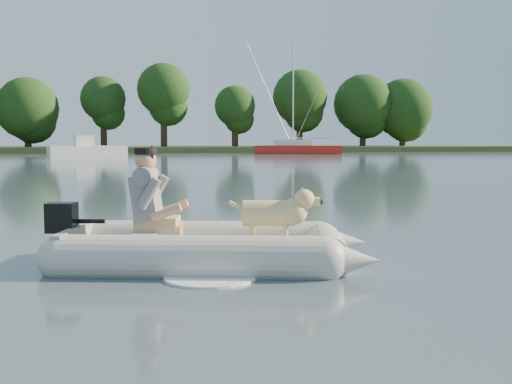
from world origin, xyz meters
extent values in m
plane|color=#50626C|center=(0.00, 0.00, 0.00)|extent=(160.00, 160.00, 0.00)
cube|color=#47512D|center=(0.00, 62.00, 0.25)|extent=(160.00, 12.00, 0.70)
cylinder|color=#332316|center=(-9.90, 61.33, 1.47)|extent=(0.70, 0.70, 2.94)
sphere|color=#254F1A|center=(-9.90, 61.33, 4.49)|extent=(6.27, 6.27, 6.27)
cylinder|color=#332316|center=(-2.42, 61.95, 1.84)|extent=(0.70, 0.70, 3.67)
sphere|color=#254F1A|center=(-2.42, 61.95, 5.61)|extent=(4.69, 4.69, 4.69)
cylinder|color=#332316|center=(3.70, 60.15, 2.15)|extent=(0.70, 0.70, 4.29)
sphere|color=#254F1A|center=(3.70, 60.15, 6.56)|extent=(5.43, 5.43, 5.43)
cylinder|color=#332316|center=(11.30, 60.43, 1.61)|extent=(0.70, 0.70, 3.21)
sphere|color=#254F1A|center=(11.30, 60.43, 4.91)|extent=(4.41, 4.41, 4.41)
cylinder|color=#332316|center=(18.70, 61.04, 1.97)|extent=(0.70, 0.70, 3.94)
sphere|color=#254F1A|center=(18.70, 61.04, 6.02)|extent=(6.03, 6.03, 6.03)
cylinder|color=#332316|center=(26.27, 61.31, 1.76)|extent=(0.70, 0.70, 3.52)
sphere|color=#254F1A|center=(26.27, 61.31, 5.37)|extent=(6.68, 6.68, 6.68)
cylinder|color=#332316|center=(31.05, 61.08, 1.61)|extent=(0.70, 0.70, 3.21)
sphere|color=#254F1A|center=(31.05, 61.08, 4.91)|extent=(6.79, 6.79, 6.79)
cube|color=#B22114|center=(15.51, 50.82, 0.30)|extent=(8.44, 4.73, 1.01)
cube|color=white|center=(15.03, 50.97, 1.06)|extent=(3.92, 2.79, 0.61)
cylinder|color=#A5A5AA|center=(15.03, 50.97, 5.86)|extent=(0.16, 0.16, 10.10)
camera|label=1|loc=(-1.79, -7.32, 1.51)|focal=45.00mm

